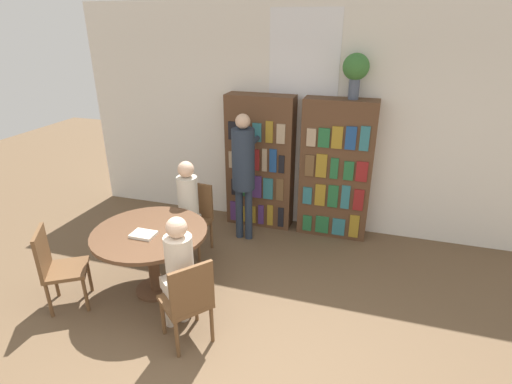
{
  "coord_description": "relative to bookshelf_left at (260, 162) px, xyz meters",
  "views": [
    {
      "loc": [
        0.98,
        -2.0,
        2.75
      ],
      "look_at": [
        -0.19,
        1.77,
        1.05
      ],
      "focal_mm": 28.0,
      "sensor_mm": 36.0,
      "label": 1
    }
  ],
  "objects": [
    {
      "name": "chair_left_side",
      "position": [
        -0.57,
        -0.97,
        -0.44
      ],
      "size": [
        0.43,
        0.43,
        0.88
      ],
      "rotation": [
        0.0,
        0.0,
        -3.21
      ],
      "color": "brown",
      "rests_on": "ground_plane"
    },
    {
      "name": "librarian_standing",
      "position": [
        -0.07,
        -0.5,
        0.12
      ],
      "size": [
        0.29,
        0.56,
        1.71
      ],
      "color": "#232D3D",
      "rests_on": "ground_plane"
    },
    {
      "name": "reading_table",
      "position": [
        -0.63,
        -1.91,
        -0.31
      ],
      "size": [
        1.19,
        1.19,
        0.74
      ],
      "color": "brown",
      "rests_on": "ground_plane"
    },
    {
      "name": "flower_vase",
      "position": [
        1.18,
        0.0,
        1.29
      ],
      "size": [
        0.32,
        0.32,
        0.54
      ],
      "color": "#475166",
      "rests_on": "bookshelf_right"
    },
    {
      "name": "seated_reader_right",
      "position": [
        -0.05,
        -2.39,
        -0.23
      ],
      "size": [
        0.41,
        0.4,
        1.24
      ],
      "rotation": [
        0.0,
        0.0,
        0.88
      ],
      "color": "beige",
      "rests_on": "ground_plane"
    },
    {
      "name": "open_book_on_table",
      "position": [
        -0.63,
        -2.01,
        -0.17
      ],
      "size": [
        0.24,
        0.18,
        0.03
      ],
      "color": "silver",
      "rests_on": "reading_table"
    },
    {
      "name": "wall_back",
      "position": [
        0.52,
        0.19,
        0.58
      ],
      "size": [
        6.4,
        0.07,
        3.0
      ],
      "color": "silver",
      "rests_on": "ground_plane"
    },
    {
      "name": "bookshelf_left",
      "position": [
        0.0,
        0.0,
        0.0
      ],
      "size": [
        0.93,
        0.34,
        1.86
      ],
      "color": "brown",
      "rests_on": "ground_plane"
    },
    {
      "name": "chair_near_camera",
      "position": [
        -1.42,
        -2.4,
        -0.44
      ],
      "size": [
        0.55,
        0.55,
        0.88
      ],
      "rotation": [
        0.0,
        0.0,
        -1.01
      ],
      "color": "brown",
      "rests_on": "ground_plane"
    },
    {
      "name": "bookshelf_right",
      "position": [
        1.05,
        -0.0,
        0.0
      ],
      "size": [
        0.93,
        0.34,
        1.86
      ],
      "color": "brown",
      "rests_on": "ground_plane"
    },
    {
      "name": "seated_reader_left",
      "position": [
        -0.58,
        -1.15,
        -0.22
      ],
      "size": [
        0.27,
        0.37,
        1.25
      ],
      "rotation": [
        0.0,
        0.0,
        -3.21
      ],
      "color": "beige",
      "rests_on": "ground_plane"
    },
    {
      "name": "chair_far_side",
      "position": [
        0.09,
        -2.51,
        -0.44
      ],
      "size": [
        0.56,
        0.56,
        0.88
      ],
      "rotation": [
        0.0,
        0.0,
        0.88
      ],
      "color": "brown",
      "rests_on": "ground_plane"
    }
  ]
}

